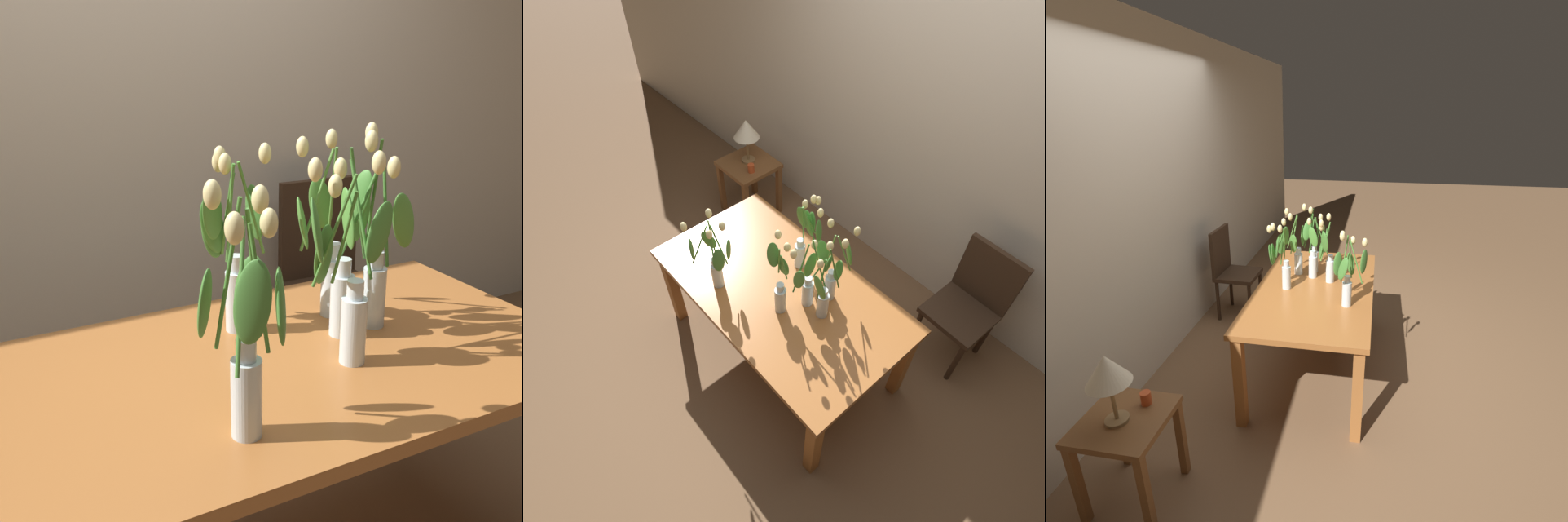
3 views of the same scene
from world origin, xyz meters
The scene contains 9 objects.
room_wall_rear centered at (0.00, 1.34, 1.35)m, with size 9.00×0.10×2.70m, color beige.
dining_table centered at (0.00, 0.00, 0.65)m, with size 1.60×0.90×0.74m.
tulip_vase_0 centered at (0.30, 0.06, 0.95)m, with size 0.22×0.21×0.58m.
tulip_vase_1 centered at (0.10, -0.08, 0.92)m, with size 0.17×0.14×0.54m.
tulip_vase_2 centered at (-0.06, 0.25, 0.96)m, with size 0.22×0.18×0.53m.
tulip_vase_3 centered at (0.21, 0.04, 0.93)m, with size 0.16×0.25×0.57m.
tulip_vase_4 centered at (0.23, 0.20, 0.92)m, with size 0.22×0.17×0.55m.
tulip_vase_5 centered at (-0.27, -0.27, 0.97)m, with size 0.21×0.25×0.56m.
dining_chair centered at (0.78, 1.00, 0.52)m, with size 0.41×0.41×0.93m.
Camera 1 is at (-0.80, -1.35, 1.57)m, focal length 44.94 mm.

